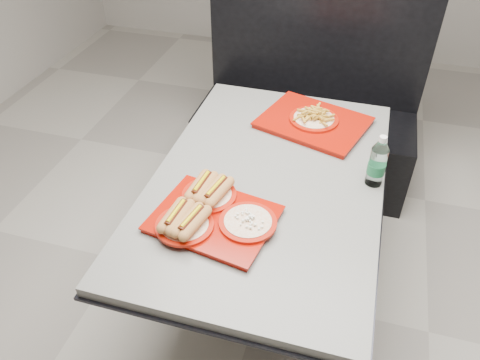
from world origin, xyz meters
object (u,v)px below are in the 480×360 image
(tray_near, at_px, (210,213))
(tray_far, at_px, (314,120))
(booth_bench, at_px, (307,115))
(diner_table, at_px, (267,208))
(water_bottle, at_px, (377,164))

(tray_near, relative_size, tray_far, 0.85)
(booth_bench, bearing_deg, tray_far, -80.36)
(booth_bench, height_order, tray_near, booth_bench)
(diner_table, distance_m, tray_near, 0.38)
(booth_bench, bearing_deg, water_bottle, -68.05)
(diner_table, relative_size, booth_bench, 1.05)
(booth_bench, relative_size, water_bottle, 6.15)
(tray_near, bearing_deg, diner_table, 63.40)
(diner_table, height_order, booth_bench, booth_bench)
(tray_far, height_order, water_bottle, water_bottle)
(diner_table, relative_size, water_bottle, 6.47)
(diner_table, xyz_separation_m, tray_far, (0.11, 0.44, 0.19))
(booth_bench, bearing_deg, tray_near, -96.01)
(booth_bench, xyz_separation_m, tray_near, (-0.15, -1.39, 0.38))
(diner_table, bearing_deg, booth_bench, 90.00)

